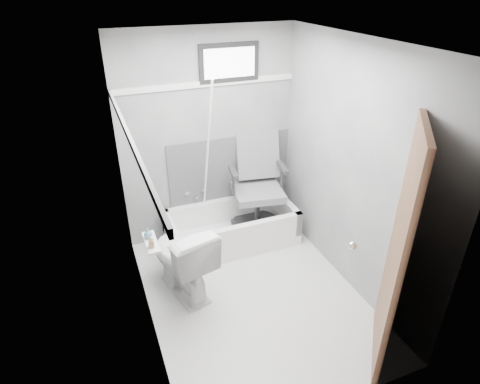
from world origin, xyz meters
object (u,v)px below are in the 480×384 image
office_chair (258,185)px  soap_bottle_b (148,233)px  bathtub (232,227)px  door (455,270)px  soap_bottle_a (151,242)px  toilet (182,259)px

office_chair → soap_bottle_b: 1.69m
office_chair → bathtub: bearing=-166.5°
door → soap_bottle_a: size_ratio=21.33×
soap_bottle_a → soap_bottle_b: bearing=90.0°
soap_bottle_b → bathtub: bearing=39.7°
office_chair → soap_bottle_a: size_ratio=12.12×
bathtub → toilet: toilet is taller
toilet → soap_bottle_b: 0.71m
bathtub → soap_bottle_b: bearing=-140.3°
soap_bottle_a → door: bearing=-31.7°
bathtub → door: size_ratio=0.75×
toilet → door: door is taller
office_chair → soap_bottle_a: (-1.40, -1.05, 0.28)m
bathtub → soap_bottle_a: size_ratio=16.00×
bathtub → office_chair: 0.58m
toilet → soap_bottle_a: soap_bottle_a is taller
bathtub → soap_bottle_b: soap_bottle_b is taller
office_chair → door: bearing=-67.2°
door → soap_bottle_b: door is taller
bathtub → office_chair: office_chair is taller
bathtub → door: bearing=-68.9°
door → soap_bottle_a: 2.26m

